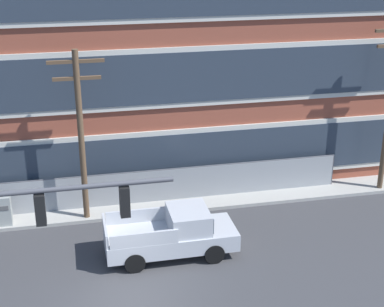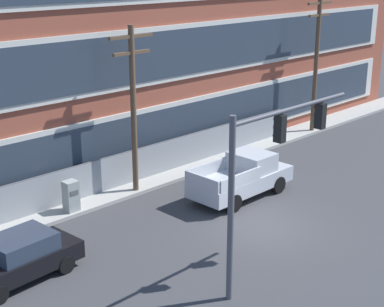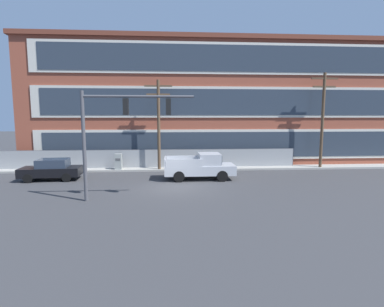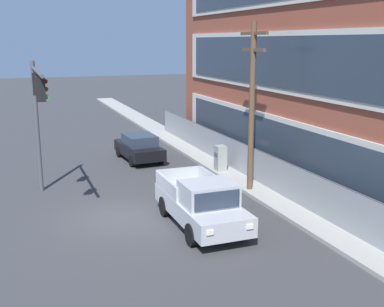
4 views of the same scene
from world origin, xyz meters
name	(u,v)px [view 1 (image 1 of 4)]	position (x,y,z in m)	size (l,w,h in m)	color
ground_plane	(129,302)	(0.00, 0.00, 0.00)	(160.00, 160.00, 0.00)	#38383A
sidewalk_building_side	(111,210)	(0.00, 7.08, 0.08)	(80.00, 1.80, 0.16)	#9E9B93
brick_mill_building	(196,52)	(5.34, 13.04, 5.98)	(38.53, 10.72, 11.93)	brown
chain_link_fence	(45,197)	(-2.90, 7.44, 0.90)	(28.05, 0.06, 1.76)	gray
traffic_signal_mast	(23,239)	(-3.06, -2.56, 4.32)	(6.09, 0.43, 6.05)	#4C4C51
pickup_truck_silver	(173,234)	(2.12, 2.81, 0.93)	(5.27, 2.18, 1.94)	#B2B5BA
utility_pole_near_corner	(81,130)	(-1.13, 6.53, 4.28)	(2.33, 0.26, 7.72)	brown
electrical_cabinet	(5,212)	(-4.62, 6.59, 0.75)	(0.57, 0.54, 1.50)	#939993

